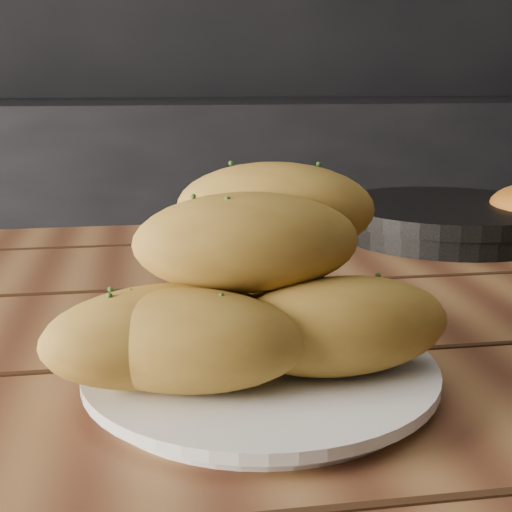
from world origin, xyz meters
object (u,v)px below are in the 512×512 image
at_px(plate, 261,374).
at_px(skillet, 448,219).
at_px(table, 380,409).
at_px(bread_rolls, 242,291).

height_order(plate, skillet, skillet).
bearing_deg(table, plate, -133.84).
bearing_deg(plate, table, 46.16).
distance_m(plate, bread_rolls, 0.06).
bearing_deg(table, skillet, 56.82).
distance_m(plate, skillet, 0.55).
distance_m(table, plate, 0.23).
bearing_deg(plate, bread_rolls, -172.63).
xyz_separation_m(table, plate, (-0.14, -0.15, 0.11)).
bearing_deg(bread_rolls, plate, 7.37).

